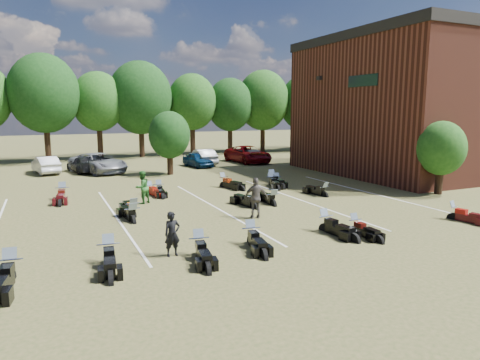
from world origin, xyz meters
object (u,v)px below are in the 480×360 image
person_black (172,234)px  person_green (142,187)px  car_4 (198,160)px  motorcycle_0 (11,282)px  person_grey (256,198)px  motorcycle_14 (63,199)px  motorcycle_3 (251,244)px

person_black → person_green: 8.93m
car_4 → motorcycle_0: car_4 is taller
car_4 → person_grey: size_ratio=1.96×
person_green → motorcycle_0: (-5.77, -9.12, -0.89)m
person_black → person_green: person_green is taller
person_black → person_grey: bearing=29.4°
person_green → motorcycle_14: 4.95m
car_4 → motorcycle_14: (-11.58, -10.32, -0.64)m
person_black → person_green: size_ratio=0.88×
person_black → motorcycle_3: 3.13m
person_grey → motorcycle_3: (-1.94, -3.45, -0.96)m
person_grey → motorcycle_14: bearing=-24.1°
person_black → motorcycle_0: size_ratio=0.63×
person_green → person_grey: person_grey is taller
motorcycle_0 → motorcycle_3: (7.97, 0.30, 0.00)m
person_green → motorcycle_0: person_green is taller
person_green → person_black: bearing=54.3°
person_black → motorcycle_3: person_black is taller
person_green → motorcycle_3: size_ratio=0.78×
car_4 → motorcycle_0: (-13.48, -22.38, -0.64)m
motorcycle_0 → motorcycle_3: 7.98m
person_black → motorcycle_3: size_ratio=0.69×
person_grey → motorcycle_3: size_ratio=0.84×
person_grey → car_4: bearing=-78.9°
person_green → motorcycle_0: size_ratio=0.72×
person_green → motorcycle_3: 9.13m
motorcycle_0 → motorcycle_14: size_ratio=1.01×
person_green → motorcycle_3: bearing=73.7°
car_4 → motorcycle_3: size_ratio=1.65×
motorcycle_0 → motorcycle_3: size_ratio=1.09×
person_green → motorcycle_14: bearing=-67.5°
car_4 → person_black: bearing=-119.8°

